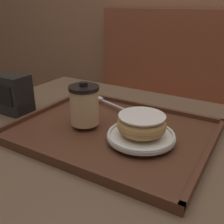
# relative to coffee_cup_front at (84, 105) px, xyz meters

# --- Properties ---
(booth_bench) EXTENTS (1.31, 0.44, 1.00)m
(booth_bench) POSITION_rel_coffee_cup_front_xyz_m (0.09, 0.88, -0.47)
(booth_bench) COLOR brown
(booth_bench) RESTS_ON ground_plane
(cafe_table) EXTENTS (0.95, 0.80, 0.70)m
(cafe_table) POSITION_rel_coffee_cup_front_xyz_m (0.05, 0.01, -0.24)
(cafe_table) COLOR brown
(cafe_table) RESTS_ON ground_plane
(serving_tray) EXTENTS (0.51, 0.40, 0.02)m
(serving_tray) POSITION_rel_coffee_cup_front_xyz_m (0.07, 0.02, -0.07)
(serving_tray) COLOR #512D1E
(serving_tray) RESTS_ON cafe_table
(coffee_cup_front) EXTENTS (0.08, 0.08, 0.12)m
(coffee_cup_front) POSITION_rel_coffee_cup_front_xyz_m (0.00, 0.00, 0.00)
(coffee_cup_front) COLOR #E0B784
(coffee_cup_front) RESTS_ON serving_tray
(plate_with_chocolate_donut) EXTENTS (0.17, 0.17, 0.01)m
(plate_with_chocolate_donut) POSITION_rel_coffee_cup_front_xyz_m (0.17, 0.00, -0.05)
(plate_with_chocolate_donut) COLOR white
(plate_with_chocolate_donut) RESTS_ON serving_tray
(donut_chocolate_glazed) EXTENTS (0.12, 0.12, 0.05)m
(donut_chocolate_glazed) POSITION_rel_coffee_cup_front_xyz_m (0.17, 0.00, -0.02)
(donut_chocolate_glazed) COLOR tan
(donut_chocolate_glazed) RESTS_ON plate_with_chocolate_donut
(spoon) EXTENTS (0.15, 0.06, 0.01)m
(spoon) POSITION_rel_coffee_cup_front_xyz_m (-0.05, 0.17, -0.05)
(spoon) COLOR silver
(spoon) RESTS_ON serving_tray
(napkin_dispenser) EXTENTS (0.09, 0.07, 0.13)m
(napkin_dispenser) POSITION_rel_coffee_cup_front_xyz_m (-0.26, -0.01, -0.01)
(napkin_dispenser) COLOR black
(napkin_dispenser) RESTS_ON cafe_table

